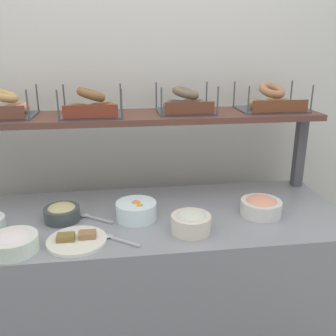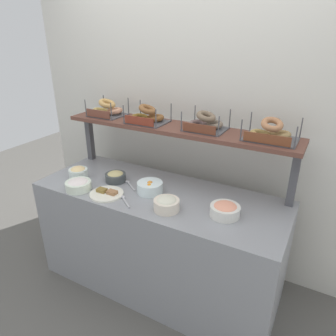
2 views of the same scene
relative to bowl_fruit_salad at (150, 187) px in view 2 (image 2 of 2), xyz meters
name	(u,v)px [view 2 (image 2 of 2)]	position (x,y,z in m)	size (l,w,h in m)	color
ground_plane	(160,281)	(0.05, 0.03, -0.89)	(8.00, 8.00, 0.00)	#595651
back_wall	(191,127)	(0.05, 0.58, 0.31)	(3.06, 0.06, 2.40)	silver
deli_counter	(159,240)	(0.05, 0.03, -0.47)	(1.86, 0.70, 0.85)	gray
shelf_riser_left	(90,138)	(-0.82, 0.30, 0.16)	(0.05, 0.05, 0.40)	#4C4C51
shelf_riser_right	(294,178)	(0.92, 0.30, 0.16)	(0.05, 0.05, 0.40)	#4C4C51
upper_shelf	(176,128)	(0.05, 0.30, 0.37)	(1.82, 0.32, 0.03)	brown
bowl_fruit_salad	(150,187)	(0.00, 0.00, 0.00)	(0.19, 0.19, 0.09)	white
bowl_potato_salad	(167,204)	(0.22, -0.16, 0.00)	(0.17, 0.17, 0.09)	silver
bowl_egg_salad	(78,172)	(-0.63, -0.07, 0.01)	(0.15, 0.15, 0.10)	white
bowl_lox_spread	(225,210)	(0.58, -0.04, 0.00)	(0.19, 0.19, 0.09)	white
bowl_hummus	(116,176)	(-0.33, 0.03, 0.00)	(0.16, 0.16, 0.08)	#404547
bowl_cream_cheese	(78,185)	(-0.49, -0.22, 0.00)	(0.19, 0.19, 0.08)	white
serving_plate_white	(107,194)	(-0.25, -0.18, -0.03)	(0.24, 0.24, 0.04)	white
serving_spoon_near_plate	(124,199)	(-0.10, -0.19, -0.03)	(0.15, 0.12, 0.01)	#B7B7BC
serving_spoon_by_edge	(129,184)	(-0.21, 0.03, -0.03)	(0.16, 0.11, 0.01)	#B7B7BC
bagel_basket_sesame	(107,110)	(-0.60, 0.31, 0.44)	(0.28, 0.25, 0.14)	#4C4C51
bagel_basket_cinnamon_raisin	(147,117)	(-0.19, 0.29, 0.43)	(0.30, 0.25, 0.14)	#4C4C51
bagel_basket_poppy	(205,124)	(0.28, 0.32, 0.43)	(0.29, 0.26, 0.14)	#4C4C51
bagel_basket_everything	(270,133)	(0.73, 0.31, 0.43)	(0.34, 0.26, 0.15)	#4C4C51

